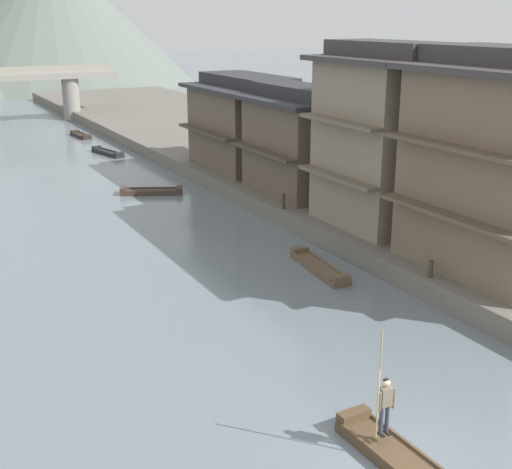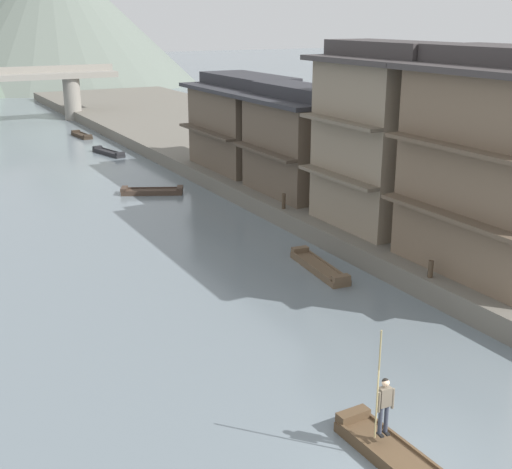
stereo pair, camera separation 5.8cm
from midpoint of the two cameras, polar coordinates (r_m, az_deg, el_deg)
The scene contains 15 objects.
ground_plane at distance 18.30m, azimuth 12.63°, elevation -18.40°, with size 400.00×400.00×0.00m, color slate.
riverbank_right at distance 49.67m, azimuth 4.36°, elevation 6.03°, with size 18.00×110.00×0.94m, color #6B665B.
boat_foreground_poled at distance 17.94m, azimuth 12.50°, elevation -18.52°, with size 1.16×4.56×0.53m.
boatman_person at distance 17.70m, azimuth 10.80°, elevation -13.62°, with size 0.57×0.27×3.04m.
boat_moored_nearest at distance 29.85m, azimuth 5.33°, elevation -2.80°, with size 1.30×4.31×0.50m.
boat_moored_second at distance 43.25m, azimuth -8.89°, elevation 3.62°, with size 3.94×2.66×0.44m.
boat_moored_third at distance 56.54m, azimuth -12.51°, elevation 6.80°, with size 1.67×4.09×0.45m.
boat_moored_far at distance 65.53m, azimuth -14.68°, elevation 8.13°, with size 1.20×3.59×0.44m.
house_waterfront_nearest at distance 28.37m, azimuth 20.81°, elevation 5.66°, with size 6.87×7.94×8.74m.
house_waterfront_second at distance 33.12m, azimuth 10.66°, elevation 8.17°, with size 5.75×6.54×8.74m.
house_waterfront_tall at distance 39.01m, azimuth 3.71°, elevation 7.94°, with size 5.44×7.23×6.14m.
house_waterfront_narrow at distance 45.93m, azimuth -0.79°, elevation 9.49°, with size 6.73×8.29×6.14m.
mooring_post_dock_near at distance 27.29m, azimuth 14.55°, elevation -2.84°, with size 0.20×0.20×0.70m, color #473828.
mooring_post_dock_mid at distance 35.90m, azimuth 2.29°, elevation 2.85°, with size 0.20×0.20×0.83m, color #473828.
hill_far_centre at distance 122.27m, azimuth -16.99°, elevation 17.46°, with size 46.81×46.81×22.31m, color slate.
Camera 1 is at (-10.20, -10.76, 10.73)m, focal length 47.11 mm.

